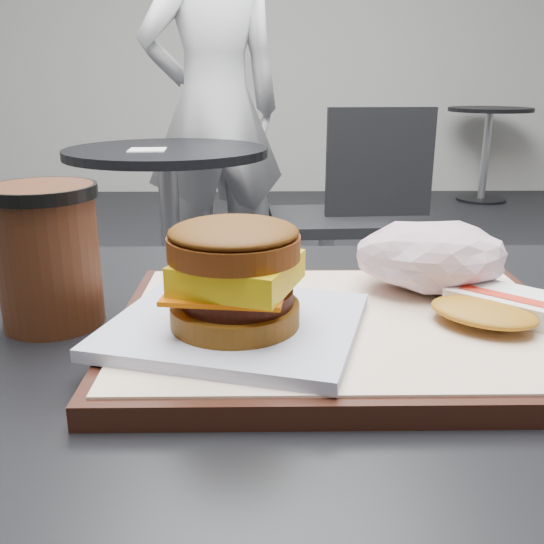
{
  "coord_description": "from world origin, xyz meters",
  "views": [
    {
      "loc": [
        -0.02,
        -0.47,
        0.98
      ],
      "look_at": [
        -0.01,
        -0.01,
        0.83
      ],
      "focal_mm": 40.0,
      "sensor_mm": 36.0,
      "label": 1
    }
  ],
  "objects": [
    {
      "name": "customer_table",
      "position": [
        0.0,
        0.0,
        0.58
      ],
      "size": [
        0.8,
        0.6,
        0.77
      ],
      "color": "#A5A5AA",
      "rests_on": "ground"
    },
    {
      "name": "coffee_cup",
      "position": [
        -0.2,
        0.04,
        0.84
      ],
      "size": [
        0.09,
        0.09,
        0.13
      ],
      "color": "#411E0F",
      "rests_on": "customer_table"
    },
    {
      "name": "serving_tray",
      "position": [
        0.05,
        -0.0,
        0.78
      ],
      "size": [
        0.38,
        0.28,
        0.02
      ],
      "color": "black",
      "rests_on": "customer_table"
    },
    {
      "name": "crumpled_wrapper",
      "position": [
        0.14,
        0.07,
        0.82
      ],
      "size": [
        0.14,
        0.11,
        0.06
      ],
      "primitive_type": null,
      "color": "silver",
      "rests_on": "serving_tray"
    },
    {
      "name": "hash_brown",
      "position": [
        0.18,
        -0.0,
        0.8
      ],
      "size": [
        0.13,
        0.13,
        0.02
      ],
      "color": "white",
      "rests_on": "serving_tray"
    },
    {
      "name": "bg_table_far",
      "position": [
        1.8,
        4.5,
        0.56
      ],
      "size": [
        0.66,
        0.66,
        0.75
      ],
      "color": "black",
      "rests_on": "ground"
    },
    {
      "name": "neighbor_table",
      "position": [
        -0.35,
        1.65,
        0.55
      ],
      "size": [
        0.7,
        0.7,
        0.75
      ],
      "color": "black",
      "rests_on": "ground"
    },
    {
      "name": "napkin",
      "position": [
        -0.4,
        1.57,
        0.75
      ],
      "size": [
        0.13,
        0.13,
        0.0
      ],
      "primitive_type": "cube",
      "rotation": [
        0.0,
        0.0,
        0.06
      ],
      "color": "white",
      "rests_on": "neighbor_table"
    },
    {
      "name": "patron",
      "position": [
        -0.22,
        2.19,
        0.85
      ],
      "size": [
        0.73,
        0.6,
        1.71
      ],
      "primitive_type": "imported",
      "rotation": [
        0.0,
        0.0,
        3.51
      ],
      "color": "silver",
      "rests_on": "ground"
    },
    {
      "name": "neighbor_chair",
      "position": [
        0.29,
        1.78,
        0.51
      ],
      "size": [
        0.61,
        0.44,
        0.88
      ],
      "color": "#B3B3B8",
      "rests_on": "ground"
    },
    {
      "name": "breakfast_sandwich",
      "position": [
        -0.04,
        -0.03,
        0.83
      ],
      "size": [
        0.23,
        0.22,
        0.09
      ],
      "color": "white",
      "rests_on": "serving_tray"
    }
  ]
}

